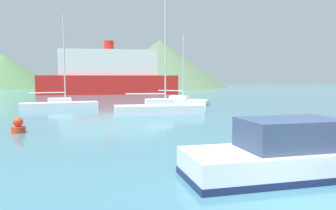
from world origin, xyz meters
TOP-DOWN VIEW (x-y plane):
  - motorboat_near at (2.37, 3.31)m, footprint 8.71×2.51m
  - sailboat_inner at (1.49, 19.91)m, footprint 7.01×2.54m
  - sailboat_middle at (5.82, 27.91)m, footprint 5.82×5.05m
  - sailboat_outer at (-6.06, 26.94)m, footprint 6.91×2.19m
  - ferry_distant at (1.41, 52.36)m, footprint 23.56×9.72m
  - buoy_marker at (-7.72, 13.61)m, footprint 0.70×0.70m
  - hill_west at (-22.11, 93.51)m, footprint 27.05×27.05m
  - hill_central at (18.97, 83.31)m, footprint 36.81×36.81m

SIDE VIEW (x-z plane):
  - buoy_marker at x=-7.72m, z-range -0.07..0.74m
  - sailboat_middle at x=5.82m, z-range -3.22..4.00m
  - sailboat_outer at x=-6.06m, z-range -3.91..4.73m
  - sailboat_inner at x=1.49m, z-range -4.39..5.35m
  - motorboat_near at x=2.37m, z-range -0.66..1.65m
  - ferry_distant at x=1.41m, z-range -1.25..7.77m
  - hill_west at x=-22.11m, z-range 0.00..9.05m
  - hill_central at x=18.97m, z-range 0.00..13.12m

